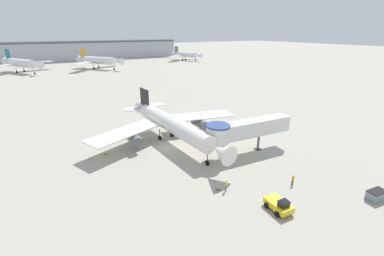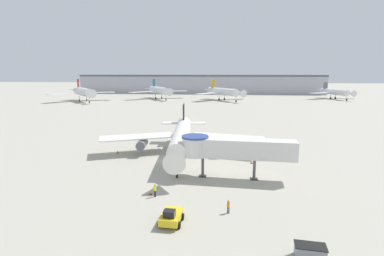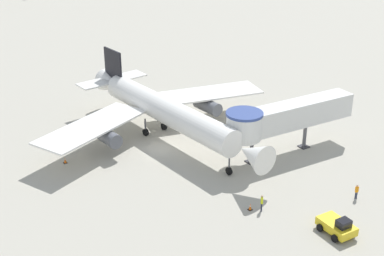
{
  "view_description": "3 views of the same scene",
  "coord_description": "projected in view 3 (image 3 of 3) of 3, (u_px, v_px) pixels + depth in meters",
  "views": [
    {
      "loc": [
        -17.79,
        -41.21,
        21.07
      ],
      "look_at": [
        5.51,
        0.0,
        3.0
      ],
      "focal_mm": 24.0,
      "sensor_mm": 36.0,
      "label": 1
    },
    {
      "loc": [
        9.95,
        -52.63,
        15.88
      ],
      "look_at": [
        4.04,
        2.06,
        5.55
      ],
      "focal_mm": 28.0,
      "sensor_mm": 36.0,
      "label": 2
    },
    {
      "loc": [
        -28.36,
        -49.86,
        28.54
      ],
      "look_at": [
        0.41,
        -6.24,
        4.94
      ],
      "focal_mm": 50.0,
      "sensor_mm": 36.0,
      "label": 3
    }
  ],
  "objects": [
    {
      "name": "traffic_cone_starboard_wing",
      "position": [
        263.0,
        121.0,
        70.43
      ],
      "size": [
        0.43,
        0.43,
        0.72
      ],
      "color": "black",
      "rests_on": "ground_plane"
    },
    {
      "name": "main_airplane",
      "position": [
        164.0,
        110.0,
        65.13
      ],
      "size": [
        32.6,
        31.54,
        8.72
      ],
      "rotation": [
        0.0,
        0.0,
        0.09
      ],
      "color": "white",
      "rests_on": "ground_plane"
    },
    {
      "name": "jet_bridge",
      "position": [
        282.0,
        117.0,
        60.64
      ],
      "size": [
        17.04,
        4.26,
        6.37
      ],
      "rotation": [
        0.0,
        0.0,
        -0.06
      ],
      "color": "silver",
      "rests_on": "ground_plane"
    },
    {
      "name": "pushback_tug_yellow",
      "position": [
        337.0,
        226.0,
        47.9
      ],
      "size": [
        2.49,
        3.52,
        1.83
      ],
      "rotation": [
        0.0,
        0.0,
        -0.06
      ],
      "color": "yellow",
      "rests_on": "ground_plane"
    },
    {
      "name": "ground_plane",
      "position": [
        160.0,
        148.0,
        63.91
      ],
      "size": [
        800.0,
        800.0,
        0.0
      ],
      "primitive_type": "plane",
      "color": "#A8A393"
    },
    {
      "name": "traffic_cone_near_nose",
      "position": [
        250.0,
        207.0,
        51.63
      ],
      "size": [
        0.42,
        0.42,
        0.69
      ],
      "color": "black",
      "rests_on": "ground_plane"
    },
    {
      "name": "ground_crew_marshaller",
      "position": [
        262.0,
        202.0,
        51.19
      ],
      "size": [
        0.35,
        0.39,
        1.76
      ],
      "rotation": [
        0.0,
        0.0,
        4.14
      ],
      "color": "#1E2338",
      "rests_on": "ground_plane"
    },
    {
      "name": "traffic_cone_port_wing",
      "position": [
        65.0,
        160.0,
        60.4
      ],
      "size": [
        0.42,
        0.42,
        0.7
      ],
      "color": "black",
      "rests_on": "ground_plane"
    },
    {
      "name": "ground_crew_wing_walker",
      "position": [
        357.0,
        191.0,
        53.22
      ],
      "size": [
        0.34,
        0.25,
        1.61
      ],
      "rotation": [
        0.0,
        0.0,
        6.05
      ],
      "color": "#1E2338",
      "rests_on": "ground_plane"
    }
  ]
}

